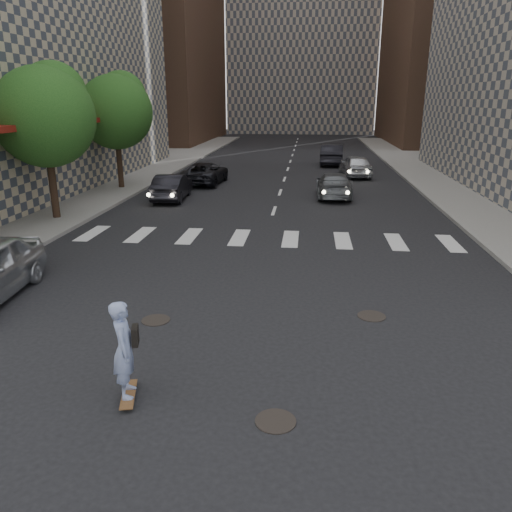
{
  "coord_description": "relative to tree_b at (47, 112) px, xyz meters",
  "views": [
    {
      "loc": [
        1.63,
        -9.67,
        5.2
      ],
      "look_at": [
        0.33,
        2.59,
        1.3
      ],
      "focal_mm": 35.0,
      "sensor_mm": 36.0,
      "label": 1
    }
  ],
  "objects": [
    {
      "name": "ground",
      "position": [
        9.45,
        -11.14,
        -4.65
      ],
      "size": [
        160.0,
        160.0,
        0.0
      ],
      "primitive_type": "plane",
      "color": "black",
      "rests_on": "ground"
    },
    {
      "name": "sidewalk_left",
      "position": [
        -5.05,
        8.86,
        -4.57
      ],
      "size": [
        13.0,
        80.0,
        0.15
      ],
      "primitive_type": "cube",
      "color": "gray",
      "rests_on": "ground"
    },
    {
      "name": "tree_b",
      "position": [
        0.0,
        0.0,
        0.0
      ],
      "size": [
        4.2,
        4.2,
        6.6
      ],
      "color": "#382619",
      "rests_on": "sidewalk_left"
    },
    {
      "name": "tree_c",
      "position": [
        0.0,
        8.0,
        0.0
      ],
      "size": [
        4.2,
        4.2,
        6.6
      ],
      "color": "#382619",
      "rests_on": "sidewalk_left"
    },
    {
      "name": "manhole_a",
      "position": [
        10.65,
        -13.64,
        -4.64
      ],
      "size": [
        0.7,
        0.7,
        0.02
      ],
      "primitive_type": "cylinder",
      "color": "black",
      "rests_on": "ground"
    },
    {
      "name": "manhole_b",
      "position": [
        7.45,
        -9.94,
        -4.64
      ],
      "size": [
        0.7,
        0.7,
        0.02
      ],
      "primitive_type": "cylinder",
      "color": "black",
      "rests_on": "ground"
    },
    {
      "name": "manhole_c",
      "position": [
        12.75,
        -9.14,
        -4.64
      ],
      "size": [
        0.7,
        0.7,
        0.02
      ],
      "primitive_type": "cylinder",
      "color": "black",
      "rests_on": "ground"
    },
    {
      "name": "skateboarder",
      "position": [
        7.96,
        -13.23,
        -3.65
      ],
      "size": [
        0.58,
        0.99,
        1.9
      ],
      "rotation": [
        0.0,
        0.0,
        0.25
      ],
      "color": "brown",
      "rests_on": "ground"
    },
    {
      "name": "traffic_car_a",
      "position": [
        3.82,
        5.11,
        -3.96
      ],
      "size": [
        1.69,
        4.26,
        1.38
      ],
      "primitive_type": "imported",
      "rotation": [
        0.0,
        0.0,
        3.2
      ],
      "color": "black",
      "rests_on": "ground"
    },
    {
      "name": "traffic_car_b",
      "position": [
        12.47,
        6.77,
        -3.98
      ],
      "size": [
        1.89,
        4.6,
        1.33
      ],
      "primitive_type": "imported",
      "rotation": [
        0.0,
        0.0,
        3.15
      ],
      "color": "slate",
      "rests_on": "ground"
    },
    {
      "name": "traffic_car_c",
      "position": [
        4.51,
        10.47,
        -3.98
      ],
      "size": [
        2.49,
        4.94,
        1.34
      ],
      "primitive_type": "imported",
      "rotation": [
        0.0,
        0.0,
        3.09
      ],
      "color": "black",
      "rests_on": "ground"
    },
    {
      "name": "traffic_car_d",
      "position": [
        14.28,
        14.53,
        -3.89
      ],
      "size": [
        2.23,
        4.59,
        1.51
      ],
      "primitive_type": "imported",
      "rotation": [
        0.0,
        0.0,
        3.25
      ],
      "color": "silver",
      "rests_on": "ground"
    },
    {
      "name": "traffic_car_e",
      "position": [
        12.93,
        20.86,
        -3.83
      ],
      "size": [
        2.08,
        5.09,
        1.64
      ],
      "primitive_type": "imported",
      "rotation": [
        0.0,
        0.0,
        3.07
      ],
      "color": "black",
      "rests_on": "ground"
    }
  ]
}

